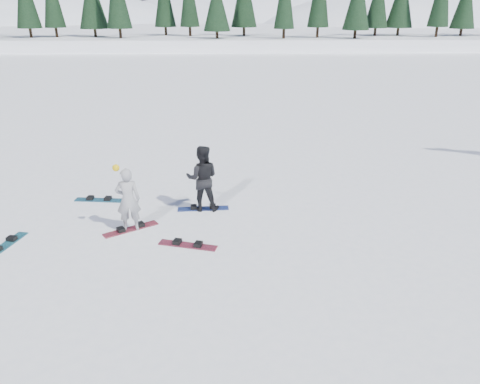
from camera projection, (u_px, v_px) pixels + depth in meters
name	position (u px, v px, depth m)	size (l,w,h in m)	color
ground	(193.00, 224.00, 12.93)	(420.00, 420.00, 0.00)	white
alpine_backdrop	(196.00, 55.00, 193.24)	(412.50, 227.00, 53.20)	white
snowboarder_woman	(128.00, 199.00, 12.26)	(0.69, 0.51, 1.89)	#AAAAAF
snowboarder_man	(202.00, 178.00, 13.48)	(0.95, 0.74, 1.95)	black
snowboard_woman	(131.00, 229.00, 12.58)	(1.50, 0.28, 0.03)	maroon
snowboard_man	(203.00, 209.00, 13.84)	(1.50, 0.28, 0.03)	navy
snowboard_loose_a	(5.00, 246.00, 11.72)	(1.50, 0.28, 0.03)	#19758B
snowboard_loose_c	(99.00, 200.00, 14.45)	(1.50, 0.28, 0.03)	#186688
snowboard_loose_b	(188.00, 245.00, 11.74)	(1.50, 0.28, 0.03)	maroon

